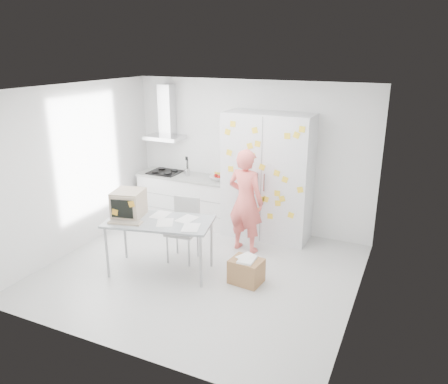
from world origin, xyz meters
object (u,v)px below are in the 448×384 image
at_px(desk, 140,212).
at_px(cardboard_box, 246,271).
at_px(chair, 184,225).
at_px(person, 246,201).

relative_size(desk, cardboard_box, 3.49).
xyz_separation_m(desk, chair, (0.41, 0.58, -0.36)).
xyz_separation_m(person, chair, (-0.76, -0.67, -0.30)).
bearing_deg(desk, chair, 41.97).
distance_m(person, chair, 1.06).
distance_m(person, desk, 1.72).
bearing_deg(person, cardboard_box, 122.53).
bearing_deg(chair, cardboard_box, -21.19).
relative_size(person, desk, 1.03).
xyz_separation_m(person, desk, (-1.17, -1.26, 0.07)).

